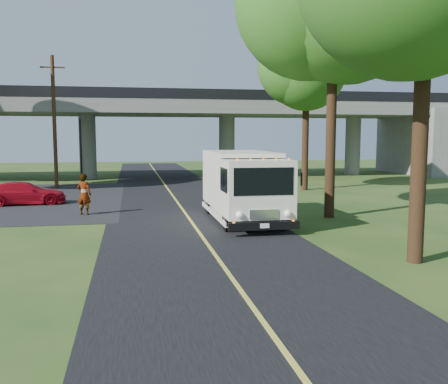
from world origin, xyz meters
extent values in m
plane|color=#244217|center=(0.00, 0.00, 0.00)|extent=(120.00, 120.00, 0.00)
cube|color=black|center=(0.00, 10.00, 0.01)|extent=(7.00, 90.00, 0.02)
cube|color=gold|center=(0.00, 10.00, 0.03)|extent=(0.12, 90.00, 0.01)
cube|color=slate|center=(0.00, 32.00, 6.00)|extent=(50.00, 9.00, 1.20)
cube|color=black|center=(0.00, 27.60, 6.90)|extent=(50.00, 0.25, 0.80)
cube|color=black|center=(0.00, 36.40, 6.90)|extent=(50.00, 0.25, 0.80)
cube|color=slate|center=(25.00, 32.00, 3.00)|extent=(4.00, 10.00, 6.00)
cylinder|color=slate|center=(-6.00, 32.00, 2.70)|extent=(1.40, 1.40, 5.40)
cylinder|color=slate|center=(6.00, 32.00, 2.70)|extent=(1.40, 1.40, 5.40)
cylinder|color=slate|center=(18.00, 32.00, 2.70)|extent=(1.40, 1.40, 5.40)
cylinder|color=black|center=(-6.00, 26.00, 2.60)|extent=(0.14, 0.14, 5.20)
imported|color=black|center=(-6.00, 26.00, 4.60)|extent=(0.18, 0.22, 1.10)
cylinder|color=#472D19|center=(-7.50, 24.00, 4.50)|extent=(0.26, 0.26, 9.00)
cube|color=#472D19|center=(-7.50, 24.00, 8.20)|extent=(1.60, 0.10, 0.10)
cylinder|color=#382314|center=(5.50, 1.00, 3.50)|extent=(0.44, 0.44, 7.00)
cylinder|color=#382314|center=(6.20, 9.00, 3.85)|extent=(0.44, 0.44, 7.70)
cylinder|color=#382314|center=(9.00, 20.00, 3.32)|extent=(0.44, 0.44, 6.65)
sphere|color=#396D1C|center=(9.00, 20.00, 8.20)|extent=(5.58, 5.58, 5.58)
sphere|color=#396D1C|center=(9.50, 19.60, 8.50)|extent=(4.96, 4.96, 4.96)
cube|color=silver|center=(2.20, 9.59, 1.76)|extent=(2.52, 4.61, 2.36)
cube|color=silver|center=(2.20, 6.34, 1.65)|extent=(2.52, 1.89, 2.15)
cube|color=black|center=(2.20, 5.41, 1.99)|extent=(2.20, 0.09, 1.00)
cube|color=black|center=(2.20, 5.31, 0.40)|extent=(2.62, 0.19, 0.29)
cube|color=silver|center=(2.20, 9.17, 0.31)|extent=(2.52, 6.08, 0.19)
cylinder|color=black|center=(1.13, 6.55, 0.47)|extent=(0.29, 0.94, 0.94)
cylinder|color=black|center=(3.27, 6.55, 0.47)|extent=(0.29, 0.94, 0.94)
cylinder|color=black|center=(1.13, 10.95, 0.47)|extent=(0.29, 0.94, 0.94)
cylinder|color=black|center=(3.27, 10.95, 0.47)|extent=(0.29, 0.94, 0.94)
imported|color=#B00A1A|center=(-7.97, 15.86, 0.60)|extent=(4.31, 2.10, 1.21)
imported|color=gray|center=(-4.58, 11.65, 0.96)|extent=(0.83, 0.72, 1.91)
camera|label=1|loc=(-2.46, -11.74, 3.60)|focal=40.00mm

